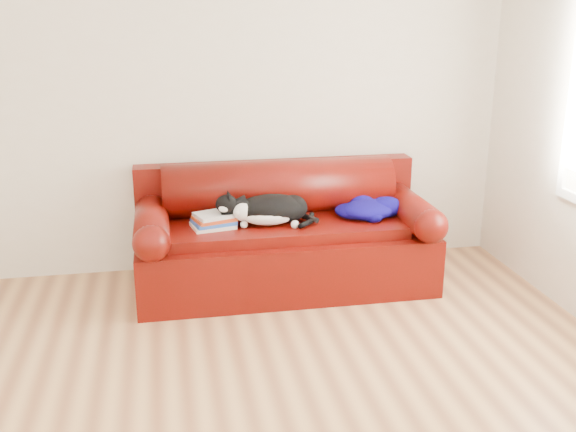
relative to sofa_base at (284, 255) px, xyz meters
name	(u,v)px	position (x,y,z in m)	size (l,w,h in m)	color
ground	(250,404)	(-0.46, -1.49, -0.24)	(4.50, 4.50, 0.00)	brown
room_shell	(270,77)	(-0.33, -1.48, 1.43)	(4.52, 4.02, 2.61)	beige
sofa_base	(284,255)	(0.00, 0.00, 0.00)	(2.10, 0.90, 0.50)	#370B02
sofa_back	(278,205)	(0.00, 0.24, 0.30)	(2.10, 1.01, 0.88)	#370B02
book_stack	(214,220)	(-0.51, -0.06, 0.31)	(0.32, 0.28, 0.10)	beige
cat	(270,210)	(-0.11, -0.07, 0.36)	(0.74, 0.29, 0.27)	black
blanket	(369,208)	(0.62, -0.02, 0.33)	(0.57, 0.47, 0.15)	#070244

